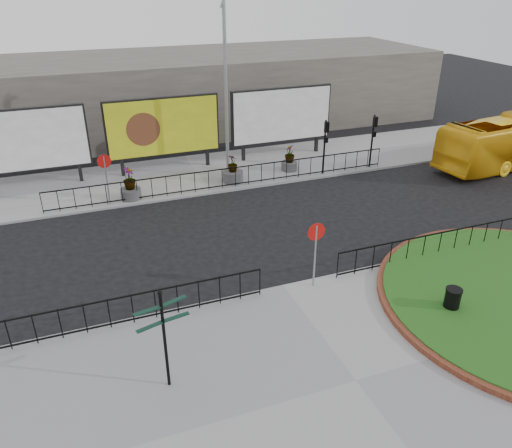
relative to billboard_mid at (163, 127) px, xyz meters
name	(u,v)px	position (x,y,z in m)	size (l,w,h in m)	color
ground	(283,288)	(1.50, -12.97, -2.60)	(90.00, 90.00, 0.00)	black
pavement_near	(356,382)	(1.50, -17.97, -2.54)	(30.00, 10.00, 0.12)	gray
pavement_far	(197,173)	(1.50, -0.97, -2.54)	(44.00, 6.00, 0.12)	gray
railing_near_left	(109,314)	(-4.50, -13.27, -1.93)	(10.00, 0.10, 1.10)	black
railing_near_right	(440,244)	(8.00, -13.27, -1.93)	(9.00, 0.10, 1.10)	black
railing_far	(229,178)	(2.50, -3.67, -1.93)	(18.00, 0.10, 1.10)	black
speed_sign_far	(105,169)	(-3.50, -3.57, -0.68)	(0.64, 0.07, 2.47)	gray
speed_sign_near	(316,241)	(2.50, -13.37, -0.68)	(0.64, 0.07, 2.47)	gray
billboard_left	(24,141)	(-7.00, 0.00, 0.00)	(6.20, 0.31, 4.10)	black
billboard_mid	(163,127)	(0.00, 0.00, 0.00)	(6.20, 0.31, 4.10)	black
billboard_right	(282,115)	(7.00, 0.00, 0.00)	(6.20, 0.31, 4.10)	black
lamp_post	(226,88)	(3.01, -1.97, 2.23)	(0.74, 0.18, 9.23)	gray
signal_pole_a	(325,139)	(8.00, -3.63, -0.50)	(0.22, 0.26, 3.00)	black
signal_pole_b	(373,133)	(11.00, -3.63, -0.50)	(0.22, 0.26, 3.00)	black
building_backdrop	(159,93)	(1.50, 9.03, -0.10)	(40.00, 10.00, 5.00)	slate
fingerpost_sign	(164,330)	(-3.30, -16.29, -0.64)	(1.42, 0.53, 3.04)	black
litter_bin	(452,301)	(6.00, -16.37, -2.03)	(0.54, 0.54, 0.89)	black
planter_a	(130,187)	(-2.45, -3.31, -1.87)	(1.00, 1.00, 1.61)	#4C4C4F
planter_b	(233,173)	(2.96, -2.93, -2.00)	(1.09, 1.09, 1.48)	#4C4C4F
planter_c	(289,160)	(6.48, -2.42, -1.92)	(0.91, 0.91, 1.47)	#4C4C4F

